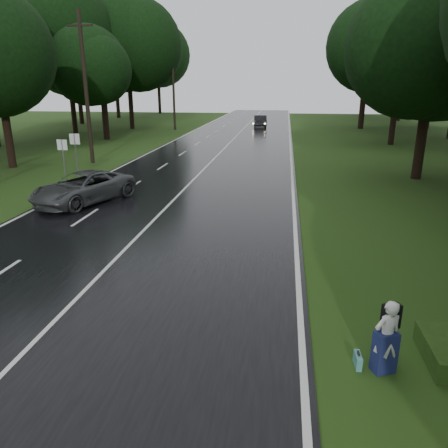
# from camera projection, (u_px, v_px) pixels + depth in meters

# --- Properties ---
(ground) EXTENTS (160.00, 160.00, 0.00)m
(ground) POSITION_uv_depth(u_px,v_px,m) (57.00, 321.00, 10.28)
(ground) COLOR #254213
(ground) RESTS_ON ground
(road) EXTENTS (12.00, 140.00, 0.04)m
(road) POSITION_uv_depth(u_px,v_px,m) (206.00, 168.00, 29.11)
(road) COLOR black
(road) RESTS_ON ground
(lane_center) EXTENTS (0.12, 140.00, 0.01)m
(lane_center) POSITION_uv_depth(u_px,v_px,m) (206.00, 167.00, 29.10)
(lane_center) COLOR silver
(lane_center) RESTS_ON road
(grey_car) EXTENTS (4.20, 5.70, 1.44)m
(grey_car) POSITION_uv_depth(u_px,v_px,m) (83.00, 188.00, 20.27)
(grey_car) COLOR #424547
(grey_car) RESTS_ON road
(far_car) EXTENTS (1.97, 4.71, 1.52)m
(far_car) POSITION_uv_depth(u_px,v_px,m) (260.00, 121.00, 57.02)
(far_car) COLOR black
(far_car) RESTS_ON road
(hitchhiker) EXTENTS (0.66, 0.64, 1.54)m
(hitchhiker) POSITION_uv_depth(u_px,v_px,m) (386.00, 339.00, 8.28)
(hitchhiker) COLOR silver
(hitchhiker) RESTS_ON ground
(suitcase) EXTENTS (0.13, 0.39, 0.27)m
(suitcase) POSITION_uv_depth(u_px,v_px,m) (358.00, 360.00, 8.58)
(suitcase) COLOR teal
(suitcase) RESTS_ON ground
(utility_pole_mid) EXTENTS (1.80, 0.28, 10.14)m
(utility_pole_mid) POSITION_uv_depth(u_px,v_px,m) (93.00, 163.00, 31.12)
(utility_pole_mid) COLOR black
(utility_pole_mid) RESTS_ON ground
(utility_pole_far) EXTENTS (1.80, 0.28, 10.89)m
(utility_pole_far) POSITION_uv_depth(u_px,v_px,m) (175.00, 130.00, 53.96)
(utility_pole_far) COLOR black
(utility_pole_far) RESTS_ON ground
(road_sign_a) EXTENTS (0.59, 0.10, 2.46)m
(road_sign_a) POSITION_uv_depth(u_px,v_px,m) (66.00, 182.00, 24.85)
(road_sign_a) COLOR white
(road_sign_a) RESTS_ON ground
(road_sign_b) EXTENTS (0.63, 0.10, 2.62)m
(road_sign_b) POSITION_uv_depth(u_px,v_px,m) (79.00, 177.00, 26.30)
(road_sign_b) COLOR white
(road_sign_b) RESTS_ON ground
(tree_left_d) EXTENTS (8.25, 8.25, 12.89)m
(tree_left_d) POSITION_uv_depth(u_px,v_px,m) (13.00, 167.00, 29.37)
(tree_left_d) COLOR black
(tree_left_d) RESTS_ON ground
(tree_left_e) EXTENTS (8.18, 8.18, 12.79)m
(tree_left_e) POSITION_uv_depth(u_px,v_px,m) (107.00, 139.00, 44.50)
(tree_left_e) COLOR black
(tree_left_e) RESTS_ON ground
(tree_left_f) EXTENTS (11.20, 11.20, 17.49)m
(tree_left_f) POSITION_uv_depth(u_px,v_px,m) (132.00, 129.00, 55.23)
(tree_left_f) COLOR black
(tree_left_f) RESTS_ON ground
(tree_right_d) EXTENTS (8.51, 8.51, 13.30)m
(tree_right_d) POSITION_uv_depth(u_px,v_px,m) (416.00, 178.00, 25.89)
(tree_right_d) COLOR black
(tree_right_d) RESTS_ON ground
(tree_right_e) EXTENTS (8.85, 8.85, 13.83)m
(tree_right_e) POSITION_uv_depth(u_px,v_px,m) (390.00, 145.00, 40.52)
(tree_right_e) COLOR black
(tree_right_e) RESTS_ON ground
(tree_right_f) EXTENTS (10.92, 10.92, 17.06)m
(tree_right_f) POSITION_uv_depth(u_px,v_px,m) (360.00, 129.00, 55.21)
(tree_right_f) COLOR black
(tree_right_f) RESTS_ON ground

